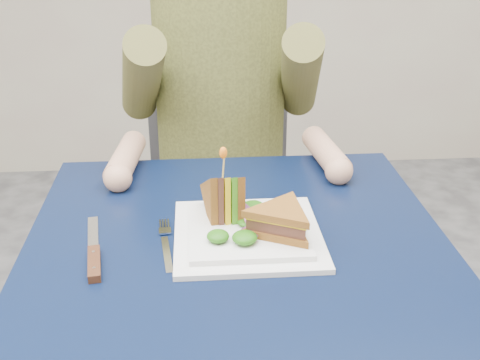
{
  "coord_description": "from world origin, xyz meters",
  "views": [
    {
      "loc": [
        -0.07,
        -0.92,
        1.28
      ],
      "look_at": [
        0.01,
        0.06,
        0.82
      ],
      "focal_mm": 45.0,
      "sensor_mm": 36.0,
      "label": 1
    }
  ],
  "objects": [
    {
      "name": "lettuce_spill",
      "position": [
        0.02,
        0.02,
        0.76
      ],
      "size": [
        0.15,
        0.13,
        0.02
      ],
      "primitive_type": null,
      "color": "#337A14",
      "rests_on": "plate"
    },
    {
      "name": "table",
      "position": [
        0.0,
        0.0,
        0.65
      ],
      "size": [
        0.75,
        0.75,
        0.73
      ],
      "color": "black",
      "rests_on": "ground"
    },
    {
      "name": "toothpick_frill",
      "position": [
        -0.02,
        0.05,
        0.88
      ],
      "size": [
        0.01,
        0.01,
        0.02
      ],
      "primitive_type": "ellipsoid",
      "color": "orange",
      "rests_on": "sandwich_upright"
    },
    {
      "name": "plate",
      "position": [
        0.02,
        0.01,
        0.74
      ],
      "size": [
        0.26,
        0.26,
        0.02
      ],
      "color": "white",
      "rests_on": "table"
    },
    {
      "name": "knife",
      "position": [
        -0.24,
        -0.05,
        0.74
      ],
      "size": [
        0.05,
        0.22,
        0.02
      ],
      "color": "silver",
      "rests_on": "table"
    },
    {
      "name": "toothpick",
      "position": [
        -0.02,
        0.05,
        0.85
      ],
      "size": [
        0.01,
        0.01,
        0.06
      ],
      "primitive_type": "cylinder",
      "rotation": [
        0.14,
        0.07,
        0.0
      ],
      "color": "tan",
      "rests_on": "sandwich_upright"
    },
    {
      "name": "onion_ring",
      "position": [
        0.03,
        0.01,
        0.77
      ],
      "size": [
        0.04,
        0.04,
        0.02
      ],
      "primitive_type": "torus",
      "rotation": [
        0.44,
        0.0,
        0.0
      ],
      "color": "#9E4C7A",
      "rests_on": "plate"
    },
    {
      "name": "sandwich_upright",
      "position": [
        -0.02,
        0.05,
        0.78
      ],
      "size": [
        0.08,
        0.14,
        0.14
      ],
      "color": "brown",
      "rests_on": "plate"
    },
    {
      "name": "fork",
      "position": [
        -0.13,
        -0.02,
        0.73
      ],
      "size": [
        0.03,
        0.18,
        0.01
      ],
      "color": "silver",
      "rests_on": "table"
    },
    {
      "name": "chair",
      "position": [
        0.0,
        0.71,
        0.54
      ],
      "size": [
        0.42,
        0.4,
        0.93
      ],
      "color": "#47474C",
      "rests_on": "ground"
    },
    {
      "name": "diner",
      "position": [
        -0.0,
        0.6,
        0.91
      ],
      "size": [
        0.54,
        0.59,
        0.74
      ],
      "color": "#4B4E23",
      "rests_on": "chair"
    },
    {
      "name": "sandwich_flat",
      "position": [
        0.07,
        -0.02,
        0.78
      ],
      "size": [
        0.19,
        0.19,
        0.05
      ],
      "color": "brown",
      "rests_on": "plate"
    }
  ]
}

